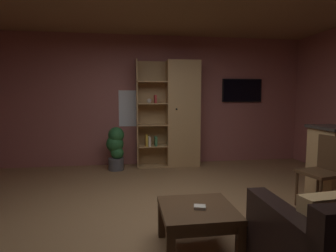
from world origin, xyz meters
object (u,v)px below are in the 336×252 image
object	(u,v)px
dining_chair	(325,167)
potted_floor_plant	(116,147)
table_book_0	(200,207)
coffee_table	(197,216)
bookshelf_cabinet	(179,115)
wall_mounted_tv	(242,90)

from	to	relation	value
dining_chair	potted_floor_plant	world-z (taller)	dining_chair
table_book_0	potted_floor_plant	bearing A→B (deg)	105.85
table_book_0	coffee_table	bearing A→B (deg)	108.56
bookshelf_cabinet	wall_mounted_tv	distance (m)	1.54
coffee_table	dining_chair	bearing A→B (deg)	21.47
table_book_0	wall_mounted_tv	size ratio (longest dim) A/B	0.12
dining_chair	coffee_table	bearing A→B (deg)	-158.53
coffee_table	table_book_0	xyz separation A→B (m)	(0.01, -0.03, 0.09)
coffee_table	table_book_0	world-z (taller)	table_book_0
coffee_table	wall_mounted_tv	xyz separation A→B (m)	(1.85, 3.40, 1.23)
bookshelf_cabinet	dining_chair	xyz separation A→B (m)	(1.42, -2.47, -0.53)
coffee_table	table_book_0	bearing A→B (deg)	-71.44
potted_floor_plant	wall_mounted_tv	size ratio (longest dim) A/B	0.95
table_book_0	wall_mounted_tv	distance (m)	4.06
table_book_0	dining_chair	distance (m)	1.98
wall_mounted_tv	bookshelf_cabinet	bearing A→B (deg)	-171.68
table_book_0	dining_chair	xyz separation A→B (m)	(1.82, 0.76, 0.11)
bookshelf_cabinet	dining_chair	bearing A→B (deg)	-60.08
bookshelf_cabinet	potted_floor_plant	size ratio (longest dim) A/B	2.56
coffee_table	potted_floor_plant	distance (m)	3.14
dining_chair	potted_floor_plant	bearing A→B (deg)	139.55
coffee_table	wall_mounted_tv	distance (m)	4.06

